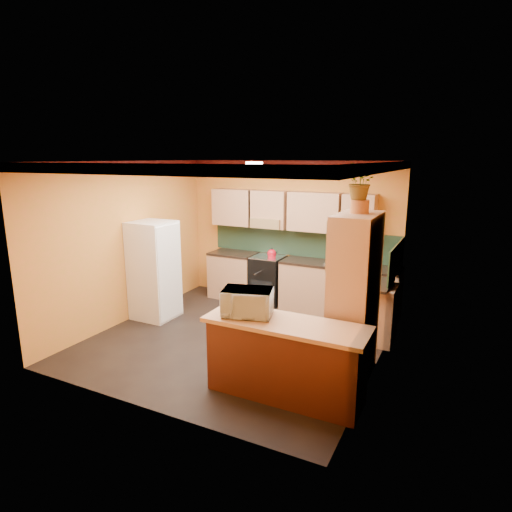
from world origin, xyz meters
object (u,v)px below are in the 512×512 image
at_px(stove, 268,280).
at_px(microwave, 247,302).
at_px(fridge, 154,270).
at_px(pantry, 354,297).
at_px(breakfast_bar, 285,361).
at_px(base_cabinets_back, 298,285).

height_order(stove, microwave, microwave).
bearing_deg(fridge, microwave, -28.33).
distance_m(fridge, pantry, 3.64).
height_order(stove, breakfast_bar, stove).
relative_size(fridge, microwave, 2.94).
bearing_deg(pantry, microwave, -140.78).
xyz_separation_m(fridge, breakfast_bar, (3.04, -1.37, -0.41)).
xyz_separation_m(stove, microwave, (1.11, -2.96, 0.64)).
bearing_deg(base_cabinets_back, fridge, -142.44).
bearing_deg(fridge, base_cabinets_back, 37.56).
distance_m(stove, pantry, 3.07).
bearing_deg(pantry, breakfast_bar, -123.13).
distance_m(base_cabinets_back, breakfast_bar, 3.12).
bearing_deg(stove, microwave, -69.51).
bearing_deg(breakfast_bar, stove, 118.37).
height_order(base_cabinets_back, fridge, fridge).
height_order(stove, fridge, fridge).
distance_m(pantry, microwave, 1.36).
distance_m(base_cabinets_back, microwave, 3.07).
distance_m(base_cabinets_back, stove, 0.63).
relative_size(stove, fridge, 0.54).
xyz_separation_m(fridge, microwave, (2.55, -1.37, 0.24)).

